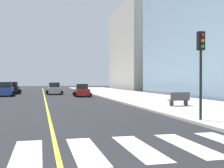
% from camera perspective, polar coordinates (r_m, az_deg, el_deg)
% --- Properties ---
extents(sidewalk_kerb_east, '(10.00, 120.00, 0.15)m').
position_cam_1_polar(sidewalk_kerb_east, '(28.51, 12.96, -3.68)').
color(sidewalk_kerb_east, '#B2ADA3').
rests_on(sidewalk_kerb_east, ground).
extents(crosswalk_paint, '(13.50, 4.00, 0.01)m').
position_cam_1_polar(crosswalk_paint, '(9.72, -10.55, -12.76)').
color(crosswalk_paint, silver).
rests_on(crosswalk_paint, ground).
extents(lane_divider_paint, '(0.16, 80.00, 0.01)m').
position_cam_1_polar(lane_divider_paint, '(45.50, -12.91, -2.11)').
color(lane_divider_paint, yellow).
rests_on(lane_divider_paint, ground).
extents(parking_garage_concrete, '(18.00, 24.00, 21.06)m').
position_cam_1_polar(parking_garage_concrete, '(78.71, 7.85, 6.79)').
color(parking_garage_concrete, '#B2ADA3').
rests_on(parking_garage_concrete, ground).
extents(car_silver_nearest, '(2.64, 4.23, 1.89)m').
position_cam_1_polar(car_silver_nearest, '(47.96, -11.04, -0.91)').
color(car_silver_nearest, '#B7B7BC').
rests_on(car_silver_nearest, ground).
extents(car_red_second, '(2.50, 3.94, 1.74)m').
position_cam_1_polar(car_red_second, '(41.04, -5.80, -1.27)').
color(car_red_second, red).
rests_on(car_red_second, ground).
extents(car_black_third, '(2.77, 4.43, 1.98)m').
position_cam_1_polar(car_black_third, '(51.40, -18.60, -0.77)').
color(car_black_third, black).
rests_on(car_black_third, ground).
extents(car_blue_fourth, '(2.87, 4.53, 2.00)m').
position_cam_1_polar(car_blue_fourth, '(44.52, -19.82, -1.00)').
color(car_blue_fourth, '#2D479E').
rests_on(car_blue_fourth, ground).
extents(traffic_light_near_corner, '(0.36, 0.41, 4.71)m').
position_cam_1_polar(traffic_light_near_corner, '(16.55, 16.73, 4.85)').
color(traffic_light_near_corner, black).
rests_on(traffic_light_near_corner, sidewalk_kerb_east).
extents(park_bench, '(1.85, 0.74, 1.12)m').
position_cam_1_polar(park_bench, '(25.12, 12.80, -2.87)').
color(park_bench, '#47474C').
rests_on(park_bench, sidewalk_kerb_east).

